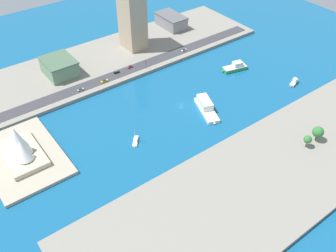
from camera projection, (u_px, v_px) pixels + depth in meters
name	position (u px, v px, depth m)	size (l,w,h in m)	color
ground_plane	(181.00, 105.00, 255.42)	(440.00, 440.00, 0.00)	#145684
quay_west	(272.00, 174.00, 205.16)	(70.00, 240.00, 2.46)	gray
quay_east	(120.00, 56.00, 304.10)	(70.00, 240.00, 2.46)	gray
peninsula_point	(23.00, 157.00, 215.29)	(59.68, 40.47, 2.00)	#A89E89
road_strip	(136.00, 67.00, 288.14)	(10.55, 228.00, 0.15)	#38383D
sailboat_small_white	(136.00, 141.00, 226.13)	(9.07, 8.25, 10.99)	white
yacht_sleek_gray	(294.00, 82.00, 273.96)	(6.54, 11.44, 4.16)	#999EA3
ferry_white_commuter	(206.00, 107.00, 249.16)	(29.47, 17.28, 7.08)	silver
ferry_green_doubledeck	(235.00, 67.00, 288.65)	(11.58, 21.80, 6.50)	#2D8C4C
apartment_midrise_tan	(132.00, 15.00, 295.98)	(20.93, 16.45, 55.18)	tan
warehouse_low_gray	(171.00, 21.00, 339.43)	(29.78, 17.35, 10.98)	gray
terminal_long_green	(59.00, 67.00, 276.95)	(26.30, 21.71, 12.14)	slate
suv_black	(117.00, 72.00, 281.20)	(1.95, 4.46, 1.42)	black
van_white	(184.00, 50.00, 307.31)	(1.87, 4.78, 1.54)	black
pickup_red	(130.00, 67.00, 287.03)	(2.00, 4.50, 1.68)	black
sedan_silver	(81.00, 90.00, 263.39)	(1.91, 4.62, 1.63)	black
taxi_yellow_cab	(104.00, 81.00, 271.87)	(2.09, 5.21, 1.72)	black
traffic_light_waterfront	(146.00, 64.00, 283.78)	(0.36, 0.36, 6.50)	black
opera_landmark	(19.00, 146.00, 210.03)	(34.34, 20.42, 21.06)	#BCAD93
park_tree_cluster	(315.00, 134.00, 218.84)	(6.70, 15.23, 10.00)	brown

